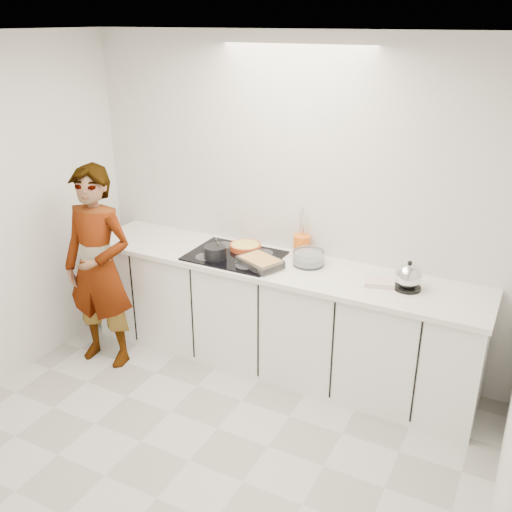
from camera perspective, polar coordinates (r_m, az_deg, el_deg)
The scene contains 14 objects.
floor at distance 3.98m, azimuth -6.70°, elevation -19.65°, with size 3.60×3.20×0.00m, color beige.
ceiling at distance 2.95m, azimuth -9.14°, elevation 21.07°, with size 3.60×3.20×0.00m, color white.
wall_back at distance 4.56m, azimuth 3.75°, elevation 5.17°, with size 3.60×0.00×2.60m, color silver.
base_cabinets at distance 4.63m, azimuth 1.87°, elevation -6.16°, with size 3.20×0.58×0.87m, color white.
countertop at distance 4.43m, azimuth 1.94°, elevation -1.00°, with size 3.24×0.64×0.04m, color white.
hob at distance 4.55m, azimuth -2.15°, elevation 0.03°, with size 0.72×0.54×0.01m, color black.
tart_dish at distance 4.65m, azimuth -1.07°, elevation 0.98°, with size 0.32×0.32×0.04m.
saucepan at distance 4.48m, azimuth -4.09°, elevation 0.38°, with size 0.23×0.23×0.17m.
baking_dish at distance 4.33m, azimuth 0.43°, elevation -0.56°, with size 0.38×0.34×0.06m.
mixing_bowl at distance 4.40m, azimuth 5.27°, elevation -0.24°, with size 0.26×0.26×0.11m.
tea_towel at distance 4.17m, azimuth 12.25°, elevation -2.58°, with size 0.21×0.15×0.03m, color white.
kettle at distance 4.11m, azimuth 14.99°, elevation -2.06°, with size 0.21×0.21×0.22m.
utensil_crock at distance 4.56m, azimuth 4.59°, elevation 1.07°, with size 0.13×0.13×0.17m, color orange.
cook at distance 4.70m, azimuth -15.45°, elevation -1.19°, with size 0.61×0.40×1.67m, color white.
Camera 1 is at (1.72, -2.39, 2.67)m, focal length 40.00 mm.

